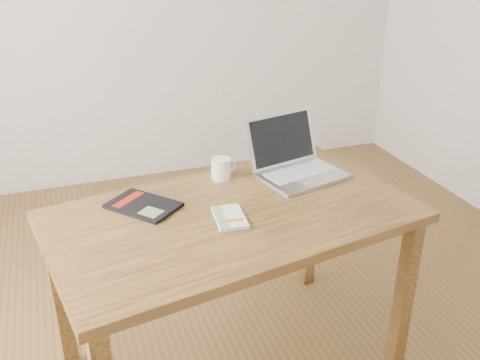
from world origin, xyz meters
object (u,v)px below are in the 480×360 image
object	(u,v)px
desk	(233,232)
laptop	(295,162)
coffee_mug	(222,168)
white_guidebook	(230,217)
black_guidebook	(143,205)

from	to	relation	value
desk	laptop	size ratio (longest dim) A/B	3.56
laptop	coffee_mug	xyz separation A→B (m)	(-0.32, 0.06, -0.00)
desk	white_guidebook	size ratio (longest dim) A/B	7.95
white_guidebook	black_guidebook	xyz separation A→B (m)	(-0.28, 0.20, -0.00)
desk	black_guidebook	distance (m)	0.36
desk	laptop	bearing A→B (deg)	23.81
desk	white_guidebook	bearing A→B (deg)	-131.20
desk	black_guidebook	xyz separation A→B (m)	(-0.31, 0.16, 0.10)
white_guidebook	black_guidebook	size ratio (longest dim) A/B	0.59
laptop	desk	bearing A→B (deg)	-159.61
desk	black_guidebook	size ratio (longest dim) A/B	4.71
white_guidebook	coffee_mug	size ratio (longest dim) A/B	1.56
black_guidebook	coffee_mug	size ratio (longest dim) A/B	2.64
white_guidebook	coffee_mug	xyz separation A→B (m)	(0.08, 0.35, 0.04)
desk	coffee_mug	world-z (taller)	coffee_mug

